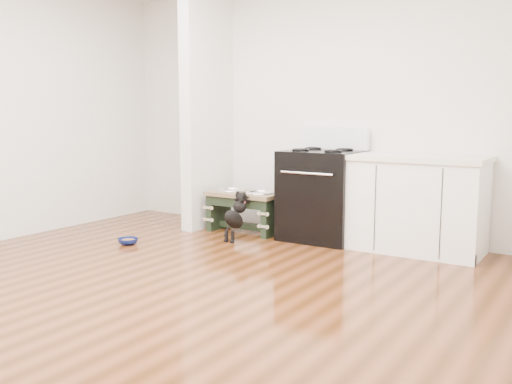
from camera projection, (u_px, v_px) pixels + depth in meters
ground at (163, 289)px, 4.26m from camera, size 5.00×5.00×0.00m
room_shell at (158, 68)px, 4.03m from camera, size 5.00×5.00×5.00m
partition_wall at (207, 108)px, 6.45m from camera, size 0.15×0.80×2.70m
oven_range at (322, 194)px, 5.86m from camera, size 0.76×0.69×1.14m
cabinet_run at (417, 204)px, 5.35m from camera, size 1.24×0.64×0.91m
dog_feeder at (245, 204)px, 6.22m from camera, size 0.81×0.43×0.46m
puppy at (236, 214)px, 5.84m from camera, size 0.14×0.42×0.50m
floor_bowl at (128, 241)px, 5.68m from camera, size 0.21×0.21×0.06m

